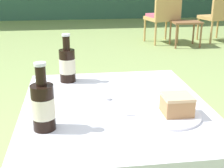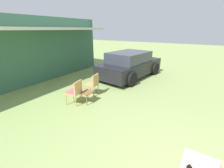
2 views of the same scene
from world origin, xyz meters
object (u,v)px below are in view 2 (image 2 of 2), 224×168
parked_car (130,65)px  garden_side_table (87,93)px  wicker_chair_plain (93,83)px  wicker_chair_cushioned (75,91)px

parked_car → garden_side_table: parked_car is taller
wicker_chair_plain → parked_car: bearing=163.5°
wicker_chair_cushioned → parked_car: bearing=163.0°
wicker_chair_cushioned → garden_side_table: bearing=120.9°
parked_car → wicker_chair_plain: size_ratio=4.99×
garden_side_table → wicker_chair_cushioned: bearing=134.9°
garden_side_table → parked_car: bearing=1.4°
parked_car → wicker_chair_plain: (-3.11, 0.19, -0.20)m
wicker_chair_cushioned → wicker_chair_plain: 1.02m
wicker_chair_plain → garden_side_table: wicker_chair_plain is taller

